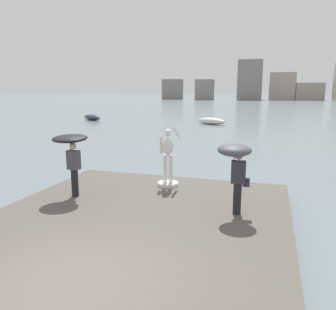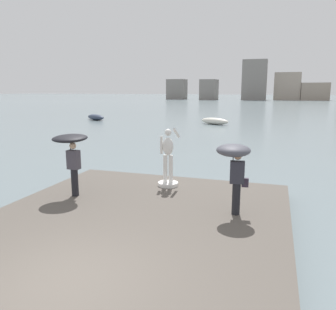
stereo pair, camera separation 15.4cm
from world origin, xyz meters
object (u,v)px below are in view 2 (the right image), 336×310
object	(u,v)px
onlooker_right	(235,160)
boat_mid	(215,121)
statue_white_figure	(168,163)
onlooker_left	(71,147)
boat_far	(96,117)

from	to	relation	value
onlooker_right	boat_mid	distance (m)	27.69
boat_mid	statue_white_figure	bearing A→B (deg)	-83.68
statue_white_figure	onlooker_left	distance (m)	3.32
onlooker_left	boat_mid	distance (m)	27.11
statue_white_figure	boat_mid	xyz separation A→B (m)	(-2.78, 25.10, -0.88)
statue_white_figure	onlooker_left	bearing A→B (deg)	-142.69
onlooker_right	statue_white_figure	bearing A→B (deg)	141.08
onlooker_right	boat_mid	xyz separation A→B (m)	(-5.30, 27.14, -1.56)
boat_mid	boat_far	world-z (taller)	boat_mid
onlooker_left	onlooker_right	distance (m)	5.09
onlooker_right	boat_far	size ratio (longest dim) A/B	0.56
onlooker_left	statue_white_figure	bearing A→B (deg)	37.31
statue_white_figure	boat_far	world-z (taller)	statue_white_figure
statue_white_figure	onlooker_left	world-z (taller)	statue_white_figure
statue_white_figure	onlooker_right	xyz separation A→B (m)	(2.52, -2.03, 0.68)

